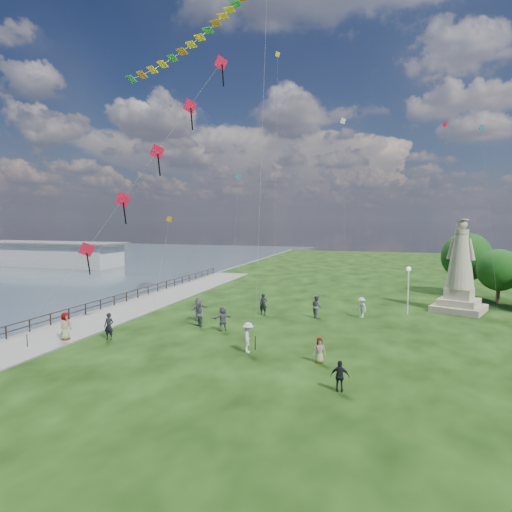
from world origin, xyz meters
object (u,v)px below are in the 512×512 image
(person_1, at_px, (198,315))
(person_5, at_px, (198,309))
(pier_pavilion, at_px, (48,254))
(statue, at_px, (460,277))
(person_8, at_px, (361,308))
(person_10, at_px, (65,327))
(person_0, at_px, (109,326))
(person_11, at_px, (223,319))
(person_4, at_px, (319,350))
(person_3, at_px, (340,376))
(person_7, at_px, (317,307))
(person_6, at_px, (263,304))
(lamppost, at_px, (408,280))
(person_2, at_px, (248,338))

(person_1, bearing_deg, person_5, 155.63)
(pier_pavilion, xyz_separation_m, statue, (66.52, -22.82, 1.28))
(person_8, relative_size, person_10, 0.91)
(person_0, height_order, person_5, person_5)
(person_5, distance_m, person_11, 3.87)
(person_4, bearing_deg, person_5, 127.38)
(person_0, bearing_deg, person_1, 40.66)
(person_1, height_order, person_4, person_1)
(person_0, xyz_separation_m, person_8, (16.11, 11.86, -0.07))
(person_1, height_order, person_8, person_1)
(pier_pavilion, xyz_separation_m, person_1, (46.64, -34.79, -0.88))
(person_4, xyz_separation_m, person_5, (-10.97, 7.36, 0.23))
(person_5, bearing_deg, person_4, -97.60)
(person_3, height_order, person_4, person_3)
(person_7, bearing_deg, person_1, 87.43)
(person_4, bearing_deg, person_6, 102.09)
(person_0, xyz_separation_m, person_3, (16.07, -4.34, -0.16))
(person_3, bearing_deg, lamppost, -102.51)
(statue, xyz_separation_m, person_4, (-9.79, -17.42, -2.38))
(person_6, bearing_deg, person_3, -64.83)
(person_0, height_order, person_11, person_0)
(person_5, relative_size, person_11, 1.05)
(person_2, relative_size, person_3, 1.23)
(person_2, bearing_deg, person_0, 73.32)
(pier_pavilion, relative_size, person_2, 15.99)
(statue, relative_size, person_2, 4.40)
(person_3, bearing_deg, person_5, -42.67)
(person_6, xyz_separation_m, person_11, (-1.40, -5.94, -0.00))
(person_1, height_order, person_2, person_1)
(person_10, bearing_deg, person_5, -40.11)
(person_10, bearing_deg, pier_pavilion, 41.36)
(person_1, distance_m, person_7, 9.96)
(person_8, xyz_separation_m, person_11, (-9.54, -7.39, 0.06))
(person_3, xyz_separation_m, person_10, (-18.68, 3.17, 0.17))
(person_3, xyz_separation_m, person_6, (-8.10, 14.75, 0.15))
(lamppost, distance_m, person_2, 17.26)
(person_5, distance_m, person_6, 5.70)
(lamppost, distance_m, person_8, 4.88)
(person_0, height_order, person_2, person_2)
(lamppost, height_order, person_7, lamppost)
(person_1, height_order, person_7, person_1)
(person_6, bearing_deg, person_0, -131.07)
(person_1, distance_m, person_5, 2.11)
(person_2, distance_m, person_7, 10.89)
(person_3, height_order, person_5, person_5)
(person_0, relative_size, person_5, 0.96)
(person_5, height_order, person_8, person_5)
(person_4, bearing_deg, person_11, 129.09)
(person_4, relative_size, person_11, 0.80)
(statue, bearing_deg, person_11, -123.63)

